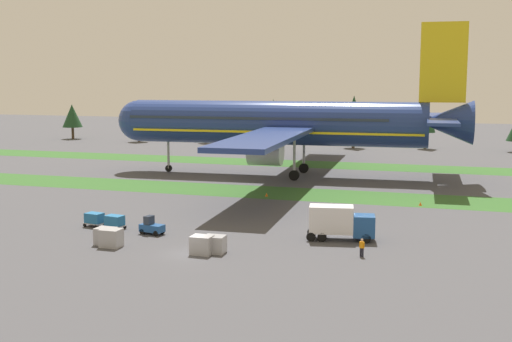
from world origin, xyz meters
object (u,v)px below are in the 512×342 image
uld_container_0 (106,236)px  taxiway_marker_1 (420,204)px  baggage_tug (151,227)px  cargo_dolly_lead (115,221)px  airliner (284,123)px  cargo_dolly_second (94,218)px  uld_container_3 (215,244)px  ground_crew_marshaller (322,222)px  uld_container_2 (202,245)px  catering_truck (340,222)px  uld_container_1 (111,238)px  taxiway_marker_0 (267,195)px  ground_crew_loader (362,247)px

uld_container_0 → taxiway_marker_1: size_ratio=4.01×
baggage_tug → cargo_dolly_lead: bearing=-90.0°
airliner → taxiway_marker_1: size_ratio=151.12×
airliner → cargo_dolly_second: 45.78m
baggage_tug → uld_container_3: baggage_tug is taller
ground_crew_marshaller → uld_container_3: bearing=-51.5°
cargo_dolly_lead → uld_container_2: (13.10, -6.90, -0.03)m
cargo_dolly_second → catering_truck: 27.69m
airliner → uld_container_3: bearing=-175.6°
taxiway_marker_1 → uld_container_0: bearing=-134.3°
baggage_tug → catering_truck: size_ratio=0.39×
airliner → uld_container_1: (-4.55, -51.21, -8.22)m
uld_container_0 → uld_container_2: bearing=-3.4°
cargo_dolly_lead → uld_container_1: (3.46, -6.96, -0.02)m
taxiway_marker_0 → catering_truck: bearing=-57.3°
catering_truck → uld_container_3: 13.65m
cargo_dolly_second → ground_crew_marshaller: ground_crew_marshaller is taller
uld_container_1 → taxiway_marker_1: uld_container_1 is taller
cargo_dolly_lead → taxiway_marker_0: (10.56, 24.48, -0.66)m
uld_container_1 → taxiway_marker_0: (7.10, 31.45, -0.64)m
cargo_dolly_second → uld_container_0: size_ratio=1.22×
uld_container_1 → uld_container_3: size_ratio=1.00×
uld_container_2 → uld_container_3: uld_container_2 is taller
uld_container_3 → taxiway_marker_0: 30.77m
cargo_dolly_lead → ground_crew_loader: bearing=93.6°
taxiway_marker_1 → ground_crew_marshaller: bearing=-118.4°
uld_container_0 → catering_truck: bearing=21.2°
airliner → cargo_dolly_second: airliner is taller
uld_container_2 → taxiway_marker_0: (-2.53, 31.38, -0.63)m
cargo_dolly_lead → cargo_dolly_second: 2.90m
catering_truck → uld_container_2: size_ratio=3.62×
airliner → uld_container_1: size_ratio=37.70×
taxiway_marker_0 → uld_container_3: bearing=-83.4°
uld_container_2 → taxiway_marker_0: uld_container_2 is taller
baggage_tug → taxiway_marker_1: size_ratio=5.60×
cargo_dolly_lead → uld_container_2: uld_container_2 is taller
uld_container_1 → catering_truck: bearing=23.7°
baggage_tug → taxiway_marker_1: baggage_tug is taller
uld_container_3 → taxiway_marker_0: size_ratio=3.89×
uld_container_1 → taxiway_marker_1: 41.84m
baggage_tug → uld_container_0: 5.88m
uld_container_3 → baggage_tug: bearing=150.6°
baggage_tug → cargo_dolly_lead: (-4.94, 0.93, 0.10)m
uld_container_3 → taxiway_marker_1: uld_container_3 is taller
taxiway_marker_0 → taxiway_marker_1: size_ratio=1.03×
taxiway_marker_0 → airliner: bearing=97.4°
cargo_dolly_lead → ground_crew_loader: ground_crew_loader is taller
uld_container_3 → taxiway_marker_1: size_ratio=4.01×
airliner → catering_truck: 45.66m
baggage_tug → ground_crew_marshaller: (17.23, 6.88, 0.13)m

